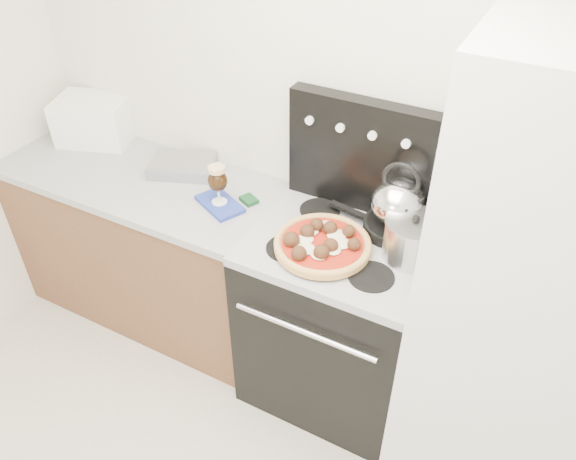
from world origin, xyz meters
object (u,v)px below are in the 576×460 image
Objects in this scene: toaster_oven at (94,120)px; oven_mitt at (220,204)px; stock_pot at (412,240)px; tea_kettle at (398,199)px; pizza at (323,243)px; beer_glass at (218,185)px; stove_body at (337,321)px; pizza_pan at (322,249)px; base_cabinet at (153,248)px; fridge at (520,296)px; skillet at (394,227)px.

toaster_oven is 0.95m from oven_mitt.
stock_pot is (1.80, -0.17, -0.01)m from toaster_oven.
tea_kettle reaches higher than stock_pot.
beer_glass is at bearing 171.05° from pizza.
tea_kettle reaches higher than toaster_oven.
oven_mitt is 0.88m from stock_pot.
pizza is (-0.05, -0.09, 0.52)m from stove_body.
oven_mitt is 1.22× the size of beer_glass.
beer_glass reaches higher than stock_pot.
stove_body is 2.38× the size of pizza_pan.
base_cabinet is 6.25× the size of oven_mitt.
pizza reaches higher than oven_mitt.
base_cabinet is 1.43m from tea_kettle.
pizza_pan is at bearing -8.95° from beer_glass.
fridge is 8.46× the size of stock_pot.
skillet is (1.69, -0.05, -0.07)m from toaster_oven.
tea_kettle reaches higher than oven_mitt.
base_cabinet is 6.46× the size of stock_pot.
base_cabinet is 6.02× the size of tea_kettle.
tea_kettle is (0.21, 0.25, 0.13)m from pizza.
pizza_pan is at bearing -174.79° from fridge.
skillet is at bearing 132.30° from stock_pot.
beer_glass is (-1.31, 0.02, 0.06)m from fridge.
stove_body is 2.25× the size of pizza.
beer_glass reaches higher than oven_mitt.
skillet reaches higher than base_cabinet.
beer_glass reaches higher than stove_body.
fridge is 5.13× the size of pizza_pan.
oven_mitt is 0.79m from skillet.
oven_mitt is at bearing -177.07° from stock_pot.
pizza is at bearing -8.95° from beer_glass.
oven_mitt is at bearing 0.00° from beer_glass.
skillet is (0.21, 0.25, 0.02)m from pizza_pan.
fridge is 1.31m from beer_glass.
fridge is at bearing 5.21° from pizza.
stove_body is 3.92× the size of stock_pot.
skillet is 0.17m from stock_pot.
tea_kettle is at bearing 50.01° from pizza_pan.
tea_kettle reaches higher than beer_glass.
oven_mitt is 0.88× the size of skillet.
pizza is 1.74× the size of stock_pot.
fridge is (1.80, -0.05, 0.52)m from base_cabinet.
pizza_pan is (0.55, -0.09, -0.09)m from beer_glass.
fridge is at bearing -2.05° from stove_body.
toaster_oven is 1.51m from pizza_pan.
toaster_oven is 1.51m from pizza.
stove_body is at bearing -134.93° from skillet.
pizza_pan is 0.03m from pizza.
fridge is 2.24m from toaster_oven.
tea_kettle reaches higher than base_cabinet.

